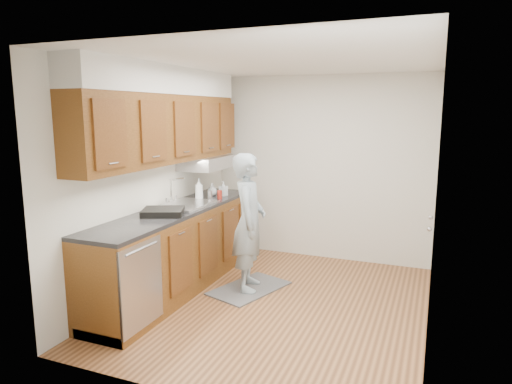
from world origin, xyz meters
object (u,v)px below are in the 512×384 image
(soap_bottle_b, at_px, (223,188))
(steel_can, at_px, (210,195))
(soap_bottle_c, at_px, (212,189))
(dish_rack, at_px, (163,212))
(soap_bottle_a, at_px, (199,189))
(soda_can, at_px, (220,195))
(person, at_px, (249,213))

(soap_bottle_b, height_order, steel_can, soap_bottle_b)
(soap_bottle_c, xyz_separation_m, dish_rack, (0.04, -1.21, -0.05))
(soap_bottle_a, relative_size, soap_bottle_b, 1.39)
(soda_can, height_order, steel_can, soda_can)
(soap_bottle_a, distance_m, soap_bottle_b, 0.39)
(soap_bottle_a, relative_size, soap_bottle_c, 1.67)
(soap_bottle_b, relative_size, soda_can, 1.75)
(soap_bottle_b, relative_size, steel_can, 1.77)
(person, relative_size, soap_bottle_a, 6.60)
(person, height_order, soap_bottle_c, person)
(person, bearing_deg, soap_bottle_a, 53.48)
(soap_bottle_b, height_order, dish_rack, soap_bottle_b)
(soda_can, height_order, dish_rack, soda_can)
(dish_rack, bearing_deg, soap_bottle_c, 68.19)
(soda_can, relative_size, dish_rack, 0.26)
(soda_can, bearing_deg, soap_bottle_a, -145.86)
(soap_bottle_a, xyz_separation_m, soap_bottle_b, (0.16, 0.36, -0.04))
(soap_bottle_a, relative_size, steel_can, 2.46)
(soda_can, bearing_deg, soap_bottle_c, 137.39)
(person, height_order, steel_can, person)
(soap_bottle_a, height_order, dish_rack, soap_bottle_a)
(soda_can, bearing_deg, person, -36.75)
(dish_rack, bearing_deg, soap_bottle_b, 61.53)
(person, bearing_deg, soap_bottle_b, 28.02)
(person, bearing_deg, steel_can, 45.78)
(person, bearing_deg, soda_can, 36.91)
(soap_bottle_a, xyz_separation_m, steel_can, (0.11, 0.07, -0.08))
(dish_rack, bearing_deg, soap_bottle_a, 69.77)
(soap_bottle_b, bearing_deg, person, -45.64)
(steel_can, bearing_deg, soda_can, 37.82)
(soap_bottle_b, xyz_separation_m, soda_can, (0.05, -0.21, -0.04))
(soap_bottle_b, bearing_deg, dish_rack, -94.69)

